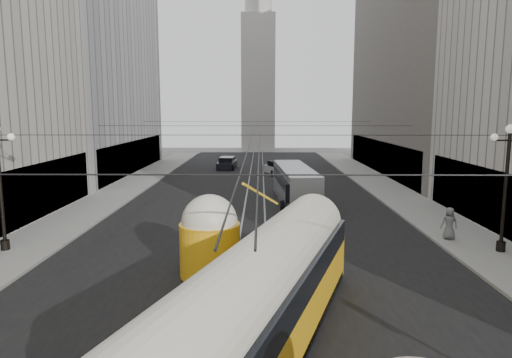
{
  "coord_description": "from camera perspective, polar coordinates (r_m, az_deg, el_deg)",
  "views": [
    {
      "loc": [
        0.45,
        -4.38,
        7.18
      ],
      "look_at": [
        0.24,
        16.83,
        4.0
      ],
      "focal_mm": 32.0,
      "sensor_mm": 36.0,
      "label": 1
    }
  ],
  "objects": [
    {
      "name": "sidewalk_left",
      "position": [
        42.85,
        -16.32,
        -1.36
      ],
      "size": [
        4.0,
        72.0,
        0.15
      ],
      "primitive_type": "cube",
      "color": "gray",
      "rests_on": "ground"
    },
    {
      "name": "rail_left",
      "position": [
        37.59,
        -1.26,
        -2.48
      ],
      "size": [
        0.12,
        85.0,
        0.04
      ],
      "primitive_type": "cube",
      "color": "gray",
      "rests_on": "ground"
    },
    {
      "name": "city_bus",
      "position": [
        35.73,
        4.91,
        -0.58
      ],
      "size": [
        3.06,
        11.21,
        2.81
      ],
      "color": "#989B9D",
      "rests_on": "ground"
    },
    {
      "name": "distant_tower",
      "position": [
        84.74,
        0.28,
        13.8
      ],
      "size": [
        6.0,
        6.0,
        31.36
      ],
      "color": "#B2AFA8",
      "rests_on": "ground"
    },
    {
      "name": "streetcar",
      "position": [
        13.69,
        0.76,
        -14.67
      ],
      "size": [
        7.16,
        15.94,
        3.66
      ],
      "color": "yellow",
      "rests_on": "ground"
    },
    {
      "name": "catenary",
      "position": [
        35.9,
        0.05,
        6.46
      ],
      "size": [
        25.0,
        72.0,
        0.23
      ],
      "color": "black",
      "rests_on": "ground"
    },
    {
      "name": "sidewalk_right",
      "position": [
        42.59,
        16.31,
        -1.42
      ],
      "size": [
        4.0,
        72.0,
        0.15
      ],
      "primitive_type": "cube",
      "color": "gray",
      "rests_on": "ground"
    },
    {
      "name": "sedan_dark_far",
      "position": [
        57.07,
        -3.64,
        1.96
      ],
      "size": [
        2.36,
        4.85,
        1.48
      ],
      "color": "black",
      "rests_on": "ground"
    },
    {
      "name": "sedan_white_far",
      "position": [
        51.97,
        2.89,
        1.32
      ],
      "size": [
        3.71,
        5.05,
        1.48
      ],
      "color": "white",
      "rests_on": "ground"
    },
    {
      "name": "lamppost_right_mid",
      "position": [
        25.69,
        28.79,
        -0.21
      ],
      "size": [
        1.86,
        0.44,
        6.37
      ],
      "color": "black",
      "rests_on": "sidewalk_right"
    },
    {
      "name": "pedestrian_sidewalk_right",
      "position": [
        27.38,
        23.02,
        -5.12
      ],
      "size": [
        0.92,
        0.62,
        1.78
      ],
      "primitive_type": "imported",
      "rotation": [
        0.0,
        0.0,
        3.04
      ],
      "color": "slate",
      "rests_on": "sidewalk_right"
    },
    {
      "name": "building_right_far",
      "position": [
        56.65,
        21.78,
        17.22
      ],
      "size": [
        12.6,
        32.6,
        32.6
      ],
      "color": "#514C47",
      "rests_on": "ground"
    },
    {
      "name": "road",
      "position": [
        37.57,
        -0.12,
        -2.49
      ],
      "size": [
        20.0,
        85.0,
        0.02
      ],
      "primitive_type": "cube",
      "color": "black",
      "rests_on": "ground"
    },
    {
      "name": "rail_right",
      "position": [
        37.57,
        1.03,
        -2.49
      ],
      "size": [
        0.12,
        85.0,
        0.04
      ],
      "primitive_type": "cube",
      "color": "gray",
      "rests_on": "ground"
    },
    {
      "name": "building_left_far",
      "position": [
        56.68,
        -21.35,
        15.19
      ],
      "size": [
        12.6,
        28.6,
        28.6
      ],
      "color": "#999999",
      "rests_on": "ground"
    },
    {
      "name": "lamppost_left_mid",
      "position": [
        26.13,
        -29.39,
        -0.13
      ],
      "size": [
        1.86,
        0.44,
        6.37
      ],
      "color": "black",
      "rests_on": "sidewalk_left"
    }
  ]
}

